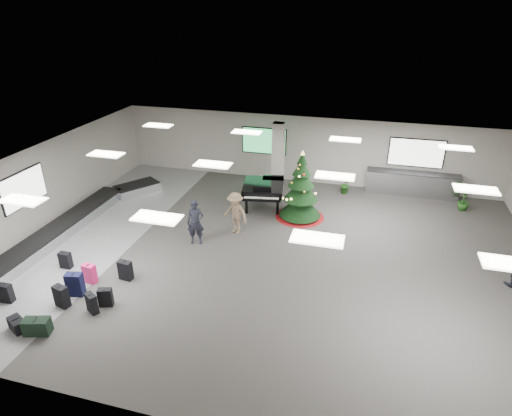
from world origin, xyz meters
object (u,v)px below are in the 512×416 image
(potted_plant_left, at_px, (346,184))
(christmas_tree, at_px, (301,195))
(grand_piano, at_px, (263,188))
(potted_plant_right, at_px, (464,201))
(pink_suitcase, at_px, (90,274))
(baggage_carousel, at_px, (75,222))
(traveler_a, at_px, (195,222))
(service_counter, at_px, (412,184))
(traveler_b, at_px, (235,213))

(potted_plant_left, bearing_deg, christmas_tree, -119.16)
(grand_piano, xyz_separation_m, potted_plant_right, (8.24, 1.92, -0.46))
(pink_suitcase, bearing_deg, christmas_tree, 55.05)
(christmas_tree, bearing_deg, baggage_carousel, -159.02)
(grand_piano, relative_size, potted_plant_left, 2.64)
(baggage_carousel, xyz_separation_m, grand_piano, (6.65, 3.73, 0.66))
(grand_piano, distance_m, traveler_a, 3.94)
(service_counter, bearing_deg, christmas_tree, -141.87)
(christmas_tree, distance_m, potted_plant_left, 3.37)
(traveler_b, xyz_separation_m, potted_plant_right, (8.69, 4.40, -0.42))
(baggage_carousel, distance_m, traveler_a, 5.10)
(traveler_a, bearing_deg, pink_suitcase, -139.80)
(traveler_a, height_order, traveler_b, traveler_a)
(baggage_carousel, relative_size, pink_suitcase, 15.02)
(traveler_a, bearing_deg, grand_piano, 52.61)
(pink_suitcase, relative_size, potted_plant_right, 0.79)
(traveler_a, distance_m, potted_plant_right, 11.29)
(service_counter, height_order, traveler_a, traveler_a)
(pink_suitcase, bearing_deg, baggage_carousel, 139.35)
(service_counter, relative_size, traveler_a, 2.39)
(christmas_tree, distance_m, grand_piano, 1.77)
(service_counter, bearing_deg, grand_piano, -154.11)
(pink_suitcase, distance_m, traveler_a, 3.93)
(traveler_a, bearing_deg, service_counter, 26.77)
(traveler_b, height_order, potted_plant_left, traveler_b)
(pink_suitcase, distance_m, christmas_tree, 8.38)
(baggage_carousel, distance_m, grand_piano, 7.65)
(baggage_carousel, xyz_separation_m, service_counter, (12.84, 6.73, 0.33))
(service_counter, height_order, potted_plant_left, service_counter)
(potted_plant_right, bearing_deg, pink_suitcase, -144.48)
(grand_piano, bearing_deg, potted_plant_right, 3.17)
(pink_suitcase, relative_size, potted_plant_left, 0.72)
(traveler_a, bearing_deg, potted_plant_right, 15.73)
(christmas_tree, xyz_separation_m, traveler_a, (-3.28, -3.08, -0.13))
(grand_piano, height_order, potted_plant_left, grand_piano)
(christmas_tree, xyz_separation_m, potted_plant_right, (6.56, 2.45, -0.57))
(baggage_carousel, height_order, traveler_a, traveler_a)
(traveler_a, relative_size, traveler_b, 1.03)
(service_counter, xyz_separation_m, traveler_b, (-6.64, -5.49, 0.28))
(traveler_b, distance_m, potted_plant_right, 9.75)
(christmas_tree, height_order, traveler_b, christmas_tree)
(traveler_a, relative_size, potted_plant_left, 1.88)
(grand_piano, xyz_separation_m, potted_plant_left, (3.31, 2.37, -0.42))
(pink_suitcase, height_order, christmas_tree, christmas_tree)
(traveler_a, distance_m, potted_plant_left, 7.74)
(traveler_a, height_order, potted_plant_left, traveler_a)
(traveler_b, bearing_deg, baggage_carousel, -148.82)
(baggage_carousel, height_order, traveler_b, traveler_b)
(baggage_carousel, xyz_separation_m, christmas_tree, (8.33, 3.20, 0.77))
(christmas_tree, relative_size, traveler_b, 1.73)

